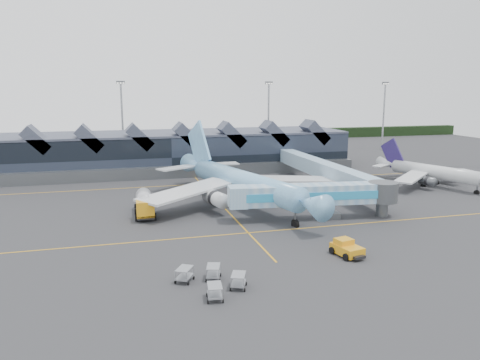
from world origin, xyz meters
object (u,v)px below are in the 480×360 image
object	(u,v)px
regional_jet	(431,171)
fuel_truck	(144,202)
jet_bridge	(324,195)
main_airliner	(239,181)
pushback_tug	(347,248)

from	to	relation	value
regional_jet	fuel_truck	bearing A→B (deg)	167.96
regional_jet	jet_bridge	bearing A→B (deg)	-171.27
regional_jet	jet_bridge	distance (m)	37.52
fuel_truck	jet_bridge	bearing A→B (deg)	-18.06
main_airliner	regional_jet	world-z (taller)	main_airliner
jet_bridge	fuel_truck	size ratio (longest dim) A/B	2.50
jet_bridge	fuel_truck	world-z (taller)	jet_bridge
main_airliner	jet_bridge	size ratio (longest dim) A/B	1.61
main_airliner	fuel_truck	world-z (taller)	main_airliner
regional_jet	pushback_tug	size ratio (longest dim) A/B	5.58
jet_bridge	main_airliner	bearing A→B (deg)	135.86
main_airliner	fuel_truck	size ratio (longest dim) A/B	4.02
fuel_truck	pushback_tug	distance (m)	34.48
regional_jet	fuel_truck	xyz separation A→B (m)	(-60.18, -7.95, -0.97)
main_airliner	pushback_tug	bearing A→B (deg)	-93.79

